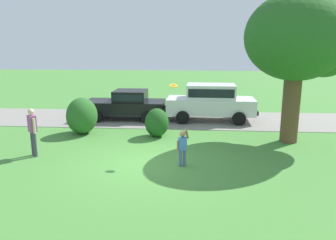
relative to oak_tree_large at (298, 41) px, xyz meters
name	(u,v)px	position (x,y,z in m)	size (l,w,h in m)	color
ground_plane	(145,163)	(-5.63, -3.18, -4.06)	(80.00, 80.00, 0.00)	#478438
driveway_strip	(164,119)	(-5.63, 3.64, -4.05)	(28.00, 4.40, 0.02)	gray
oak_tree_large	(298,41)	(0.00, 0.00, 0.00)	(4.18, 4.03, 5.95)	brown
shrub_near_tree	(82,116)	(-9.00, 0.47, -3.25)	(1.35, 1.59, 1.63)	#286023
shrub_centre_left	(157,123)	(-5.60, 0.22, -3.44)	(1.03, 1.18, 1.25)	#1E511C
parked_sedan	(127,104)	(-7.60, 3.53, -3.21)	(4.40, 2.10, 1.56)	black
parked_suv	(211,100)	(-3.15, 3.50, -2.98)	(4.74, 2.18, 1.92)	white
child_thrower	(182,145)	(-4.36, -3.30, -3.34)	(0.40, 0.35, 1.29)	#4C608C
frisbee	(174,86)	(-4.72, -2.31, -1.51)	(0.29, 0.27, 0.15)	yellow
adult_onlooker	(33,130)	(-9.73, -2.69, -3.08)	(0.41, 0.41, 1.74)	#3F3F4C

